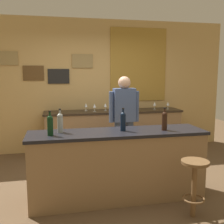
% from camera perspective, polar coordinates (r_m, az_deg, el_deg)
% --- Properties ---
extents(ground_plane, '(10.00, 10.00, 0.00)m').
position_cam_1_polar(ground_plane, '(4.19, -0.12, -15.31)').
color(ground_plane, brown).
extents(back_wall, '(6.00, 0.09, 2.80)m').
position_cam_1_polar(back_wall, '(5.84, -4.01, 5.78)').
color(back_wall, tan).
rests_on(back_wall, ground_plane).
extents(bar_counter, '(2.32, 0.60, 0.92)m').
position_cam_1_polar(bar_counter, '(3.65, 1.20, -11.14)').
color(bar_counter, olive).
rests_on(bar_counter, ground_plane).
extents(side_counter, '(2.86, 0.56, 0.90)m').
position_cam_1_polar(side_counter, '(5.67, 0.37, -4.18)').
color(side_counter, olive).
rests_on(side_counter, ground_plane).
extents(bartender, '(0.52, 0.21, 1.62)m').
position_cam_1_polar(bartender, '(4.57, 2.59, -1.02)').
color(bartender, '#384766').
rests_on(bartender, ground_plane).
extents(bar_stool, '(0.32, 0.32, 0.68)m').
position_cam_1_polar(bar_stool, '(3.34, 17.07, -13.43)').
color(bar_stool, brown).
rests_on(bar_stool, ground_plane).
extents(wine_bottle_a, '(0.07, 0.07, 0.31)m').
position_cam_1_polar(wine_bottle_a, '(3.35, -12.98, -2.60)').
color(wine_bottle_a, black).
rests_on(wine_bottle_a, bar_counter).
extents(wine_bottle_b, '(0.07, 0.07, 0.31)m').
position_cam_1_polar(wine_bottle_b, '(3.50, -10.94, -2.09)').
color(wine_bottle_b, '#999E99').
rests_on(wine_bottle_b, bar_counter).
extents(wine_bottle_c, '(0.07, 0.07, 0.31)m').
position_cam_1_polar(wine_bottle_c, '(3.53, 2.36, -1.85)').
color(wine_bottle_c, black).
rests_on(wine_bottle_c, bar_counter).
extents(wine_bottle_d, '(0.07, 0.07, 0.31)m').
position_cam_1_polar(wine_bottle_d, '(3.63, 11.07, -1.70)').
color(wine_bottle_d, black).
rests_on(wine_bottle_d, bar_counter).
extents(wine_glass_a, '(0.07, 0.07, 0.16)m').
position_cam_1_polar(wine_glass_a, '(5.57, -5.55, 1.40)').
color(wine_glass_a, silver).
rests_on(wine_glass_a, side_counter).
extents(wine_glass_b, '(0.07, 0.07, 0.16)m').
position_cam_1_polar(wine_glass_b, '(5.46, -3.73, 1.28)').
color(wine_glass_b, silver).
rests_on(wine_glass_b, side_counter).
extents(wine_glass_c, '(0.07, 0.07, 0.16)m').
position_cam_1_polar(wine_glass_c, '(5.56, -1.43, 1.41)').
color(wine_glass_c, silver).
rests_on(wine_glass_c, side_counter).
extents(wine_glass_d, '(0.07, 0.07, 0.16)m').
position_cam_1_polar(wine_glass_d, '(5.85, 9.01, 1.65)').
color(wine_glass_d, silver).
rests_on(wine_glass_d, side_counter).
extents(wine_glass_e, '(0.07, 0.07, 0.16)m').
position_cam_1_polar(wine_glass_e, '(5.92, 11.79, 1.66)').
color(wine_glass_e, silver).
rests_on(wine_glass_e, side_counter).
extents(coffee_mug, '(0.12, 0.08, 0.09)m').
position_cam_1_polar(coffee_mug, '(5.59, 0.14, 0.81)').
color(coffee_mug, silver).
rests_on(coffee_mug, side_counter).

